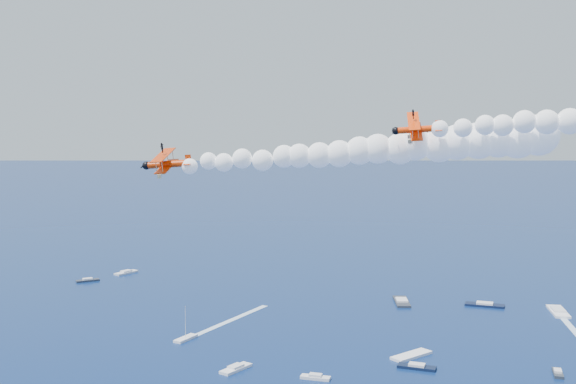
# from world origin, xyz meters

# --- Properties ---
(biplane_lead) EXTENTS (7.25, 8.68, 6.72)m
(biplane_lead) POSITION_xyz_m (13.79, 20.02, 59.80)
(biplane_lead) COLOR #FF3A05
(biplane_trail) EXTENTS (8.38, 9.65, 6.74)m
(biplane_trail) POSITION_xyz_m (-20.36, 19.11, 54.83)
(biplane_trail) COLOR red
(smoke_trail_trail) EXTENTS (52.93, 18.18, 9.42)m
(smoke_trail_trail) POSITION_xyz_m (5.82, 22.54, 56.81)
(smoke_trail_trail) COLOR white
(spectator_boats) EXTENTS (222.50, 166.29, 0.70)m
(spectator_boats) POSITION_xyz_m (3.68, 107.66, 0.35)
(spectator_boats) COLOR white
(spectator_boats) RESTS_ON ground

